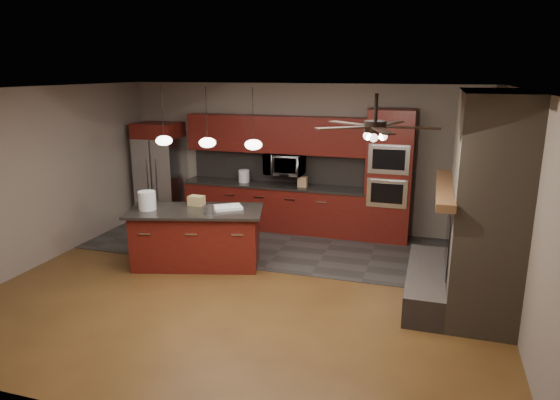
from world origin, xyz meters
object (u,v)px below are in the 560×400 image
(white_bucket, at_px, (147,201))
(counter_bucket, at_px, (244,176))
(counter_box, at_px, (303,182))
(oven_tower, at_px, (389,176))
(refrigerator, at_px, (161,172))
(microwave, at_px, (285,164))
(kitchen_island, at_px, (197,237))
(cardboard_box, at_px, (196,201))
(paint_can, at_px, (209,210))
(paint_tray, at_px, (228,207))

(white_bucket, bearing_deg, counter_bucket, 73.65)
(counter_box, bearing_deg, oven_tower, 0.49)
(refrigerator, xyz_separation_m, counter_box, (3.01, 0.03, -0.01))
(microwave, relative_size, refrigerator, 0.36)
(kitchen_island, relative_size, cardboard_box, 9.41)
(paint_can, distance_m, counter_bucket, 2.30)
(kitchen_island, height_order, cardboard_box, cardboard_box)
(oven_tower, relative_size, cardboard_box, 9.89)
(white_bucket, height_order, cardboard_box, white_bucket)
(refrigerator, height_order, kitchen_island, refrigerator)
(counter_bucket, bearing_deg, white_bucket, -106.35)
(microwave, relative_size, counter_box, 3.84)
(oven_tower, xyz_separation_m, counter_box, (-1.59, -0.04, -0.20))
(paint_can, bearing_deg, microwave, 77.73)
(oven_tower, height_order, white_bucket, oven_tower)
(cardboard_box, bearing_deg, paint_tray, -1.59)
(paint_tray, bearing_deg, refrigerator, 106.32)
(microwave, bearing_deg, counter_box, -14.54)
(oven_tower, distance_m, microwave, 1.98)
(cardboard_box, relative_size, counter_box, 1.26)
(microwave, distance_m, refrigerator, 2.64)
(oven_tower, relative_size, kitchen_island, 1.05)
(white_bucket, relative_size, paint_tray, 0.67)
(oven_tower, bearing_deg, counter_box, -178.46)
(paint_can, xyz_separation_m, paint_tray, (0.17, 0.32, -0.04))
(paint_tray, bearing_deg, white_bucket, 165.34)
(cardboard_box, bearing_deg, refrigerator, 136.45)
(cardboard_box, distance_m, counter_bucket, 1.91)
(paint_can, distance_m, counter_box, 2.40)
(oven_tower, height_order, counter_bucket, oven_tower)
(paint_tray, height_order, counter_bucket, counter_bucket)
(oven_tower, xyz_separation_m, refrigerator, (-4.60, -0.07, -0.18))
(paint_tray, distance_m, counter_bucket, 2.02)
(white_bucket, bearing_deg, microwave, 58.03)
(refrigerator, height_order, counter_bucket, refrigerator)
(refrigerator, distance_m, white_bucket, 2.55)
(microwave, distance_m, paint_can, 2.40)
(cardboard_box, relative_size, counter_bucket, 0.98)
(counter_bucket, relative_size, counter_box, 1.28)
(paint_can, bearing_deg, cardboard_box, 137.00)
(white_bucket, relative_size, cardboard_box, 1.21)
(paint_can, distance_m, paint_tray, 0.36)
(white_bucket, xyz_separation_m, counter_box, (1.90, 2.33, -0.07))
(oven_tower, distance_m, refrigerator, 4.60)
(kitchen_island, bearing_deg, counter_bucket, 74.94)
(refrigerator, xyz_separation_m, paint_tray, (2.28, -1.88, -0.07))
(microwave, xyz_separation_m, paint_tray, (-0.34, -2.01, -0.36))
(kitchen_island, height_order, white_bucket, white_bucket)
(oven_tower, height_order, cardboard_box, oven_tower)
(oven_tower, xyz_separation_m, microwave, (-1.98, 0.06, 0.11))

